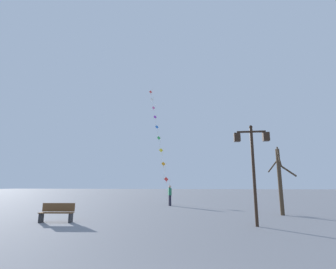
{
  "coord_description": "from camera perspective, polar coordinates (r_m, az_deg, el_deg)",
  "views": [
    {
      "loc": [
        0.91,
        -1.97,
        1.79
      ],
      "look_at": [
        -1.98,
        19.84,
        6.17
      ],
      "focal_mm": 26.85,
      "sensor_mm": 36.0,
      "label": 1
    }
  ],
  "objects": [
    {
      "name": "ground_plane",
      "position": [
        22.06,
        5.35,
        -15.88
      ],
      "size": [
        160.0,
        160.0,
        0.0
      ],
      "primitive_type": "plane",
      "color": "gray"
    },
    {
      "name": "park_bench",
      "position": [
        13.83,
        -23.9,
        -15.9
      ],
      "size": [
        1.64,
        0.61,
        0.89
      ],
      "rotation": [
        0.0,
        0.0,
        0.11
      ],
      "color": "brown",
      "rests_on": "ground_plane"
    },
    {
      "name": "twin_lantern_lamp_post",
      "position": [
        12.13,
        18.64,
        -4.29
      ],
      "size": [
        1.58,
        0.28,
        4.51
      ],
      "color": "black",
      "rests_on": "ground_plane"
    },
    {
      "name": "bare_tree",
      "position": [
        16.92,
        24.08,
        -9.02
      ],
      "size": [
        1.47,
        1.7,
        4.1
      ],
      "color": "#423323",
      "rests_on": "ground_plane"
    },
    {
      "name": "kite_flyer",
      "position": [
        22.3,
        0.4,
        -13.55
      ],
      "size": [
        0.35,
        0.63,
        1.71
      ],
      "rotation": [
        0.0,
        0.0,
        1.9
      ],
      "color": "#1E1E2D",
      "rests_on": "ground_plane"
    },
    {
      "name": "kite_train",
      "position": [
        30.12,
        -2.36,
        0.66
      ],
      "size": [
        4.47,
        11.15,
        15.34
      ],
      "color": "brown",
      "rests_on": "ground_plane"
    }
  ]
}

